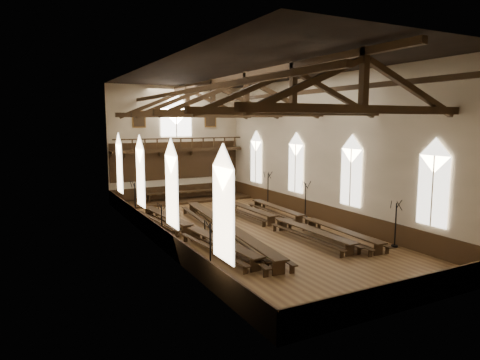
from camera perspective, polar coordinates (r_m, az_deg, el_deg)
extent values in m
plane|color=brown|center=(27.50, 0.81, -6.73)|extent=(26.00, 26.00, 0.00)
plane|color=beige|center=(38.58, -8.50, 4.89)|extent=(12.00, 0.00, 12.00)
plane|color=beige|center=(16.55, 22.95, 0.59)|extent=(12.00, 0.00, 12.00)
plane|color=beige|center=(24.39, -11.66, 3.17)|extent=(0.00, 26.00, 26.00)
plane|color=beige|center=(30.02, 10.96, 4.03)|extent=(0.00, 26.00, 26.00)
plane|color=black|center=(26.80, 0.85, 14.44)|extent=(26.00, 26.00, 0.00)
cube|color=#382210|center=(39.01, -8.35, -1.58)|extent=(11.90, 0.08, 1.20)
cube|color=#382210|center=(17.63, 22.07, -13.73)|extent=(11.90, 0.08, 1.20)
cube|color=#382210|center=(25.13, -11.29, -6.87)|extent=(0.08, 25.90, 1.20)
cube|color=#382210|center=(30.59, 10.69, -4.22)|extent=(0.08, 25.90, 1.20)
cube|color=white|center=(16.30, -2.23, -4.61)|extent=(0.05, 1.80, 3.60)
cube|color=white|center=(16.01, -2.27, 1.70)|extent=(0.05, 1.80, 1.80)
cylinder|color=beige|center=(16.31, -2.11, -4.59)|extent=(0.08, 0.08, 3.60)
cube|color=white|center=(21.77, -9.08, -1.55)|extent=(0.05, 1.80, 3.60)
cube|color=white|center=(21.55, -9.18, 3.18)|extent=(0.05, 1.80, 1.80)
cylinder|color=beige|center=(21.78, -8.98, -1.54)|extent=(0.08, 0.08, 3.60)
cube|color=white|center=(27.46, -13.12, 0.28)|extent=(0.05, 1.80, 3.60)
cube|color=white|center=(27.29, -13.23, 4.02)|extent=(0.05, 1.80, 1.80)
cylinder|color=beige|center=(27.47, -13.04, 0.28)|extent=(0.08, 0.08, 3.60)
cube|color=white|center=(33.26, -15.76, 1.47)|extent=(0.05, 1.80, 3.60)
cube|color=white|center=(33.12, -15.88, 4.56)|extent=(0.05, 1.80, 1.80)
cylinder|color=beige|center=(33.27, -15.69, 1.47)|extent=(0.08, 0.08, 3.60)
cube|color=white|center=(23.80, 24.33, -1.35)|extent=(0.05, 1.80, 3.60)
cube|color=white|center=(23.61, 24.57, 2.97)|extent=(0.05, 1.80, 1.80)
cylinder|color=beige|center=(23.77, 24.27, -1.36)|extent=(0.08, 0.08, 3.60)
cube|color=white|center=(27.84, 14.57, 0.33)|extent=(0.05, 1.80, 3.60)
cube|color=white|center=(27.67, 14.70, 4.03)|extent=(0.05, 1.80, 1.80)
cylinder|color=beige|center=(27.81, 14.51, 0.32)|extent=(0.08, 0.08, 3.60)
cube|color=white|center=(32.49, 7.44, 1.55)|extent=(0.05, 1.80, 3.60)
cube|color=white|center=(32.34, 7.49, 4.72)|extent=(0.05, 1.80, 1.80)
cylinder|color=beige|center=(32.46, 7.38, 1.55)|extent=(0.08, 0.08, 3.60)
cube|color=white|center=(37.52, 2.15, 2.44)|extent=(0.05, 1.80, 3.60)
cube|color=white|center=(37.39, 2.16, 5.19)|extent=(0.05, 1.80, 1.80)
cylinder|color=beige|center=(37.50, 2.09, 2.44)|extent=(0.08, 0.08, 3.60)
cube|color=white|center=(38.44, -8.50, 7.57)|extent=(2.80, 0.05, 2.40)
cube|color=white|center=(38.46, -8.54, 9.36)|extent=(2.80, 0.05, 2.80)
cylinder|color=beige|center=(38.40, -8.48, 7.57)|extent=(0.10, 0.10, 2.40)
cube|color=#331F10|center=(38.00, -8.15, 3.95)|extent=(11.80, 1.20, 0.20)
cube|color=#382210|center=(38.63, -8.42, 2.59)|extent=(11.80, 0.10, 3.30)
cube|color=#331F10|center=(37.44, -7.90, 5.51)|extent=(11.60, 0.12, 0.10)
cube|color=#331F10|center=(37.49, -7.88, 4.13)|extent=(11.60, 0.12, 0.10)
cube|color=#331F10|center=(37.15, -14.91, 3.29)|extent=(0.35, 0.40, 0.50)
cube|color=#331F10|center=(37.93, -10.49, 3.51)|extent=(0.35, 0.40, 0.50)
cube|color=#331F10|center=(38.92, -6.26, 3.70)|extent=(0.35, 0.40, 0.50)
cube|color=#331F10|center=(40.12, -2.27, 3.87)|extent=(0.35, 0.40, 0.50)
cube|color=brown|center=(37.48, -13.32, 7.90)|extent=(1.15, 0.06, 1.45)
cube|color=black|center=(37.45, -13.31, 7.90)|extent=(0.95, 0.04, 1.25)
cube|color=brown|center=(39.67, -3.97, 8.07)|extent=(1.15, 0.06, 1.45)
cube|color=black|center=(39.63, -3.95, 8.07)|extent=(0.95, 0.04, 1.25)
cube|color=#331F10|center=(18.48, 16.07, 9.05)|extent=(11.70, 0.35, 0.35)
cube|color=#331F10|center=(18.56, 16.22, 13.06)|extent=(0.30, 0.30, 2.40)
cube|color=#331F10|center=(16.68, 8.85, 12.53)|extent=(5.44, 0.26, 2.40)
cube|color=#331F10|center=(20.62, 22.06, 11.14)|extent=(5.44, 0.26, 2.40)
cube|color=#331F10|center=(22.36, 7.07, 9.02)|extent=(11.70, 0.35, 0.35)
cube|color=#331F10|center=(22.43, 7.13, 12.35)|extent=(0.30, 0.30, 2.40)
cube|color=#331F10|center=(20.90, 0.48, 11.64)|extent=(5.44, 0.26, 2.40)
cube|color=#331F10|center=(24.16, 12.83, 10.93)|extent=(5.44, 0.26, 2.40)
cube|color=#331F10|center=(26.62, 0.84, 8.88)|extent=(11.70, 0.35, 0.35)
cube|color=#331F10|center=(26.68, 0.85, 11.67)|extent=(0.30, 0.30, 2.40)
cube|color=#331F10|center=(25.40, -4.97, 10.93)|extent=(5.44, 0.26, 2.40)
cube|color=#331F10|center=(28.15, 6.09, 10.61)|extent=(5.44, 0.26, 2.40)
cube|color=#331F10|center=(31.10, -3.63, 8.71)|extent=(11.70, 0.35, 0.35)
cube|color=#331F10|center=(31.15, -3.65, 11.10)|extent=(0.30, 0.30, 2.40)
cube|color=#331F10|center=(30.06, -8.74, 10.38)|extent=(5.44, 0.26, 2.40)
cube|color=#331F10|center=(32.42, 1.08, 10.28)|extent=(5.44, 0.26, 2.40)
cube|color=#331F10|center=(35.72, -6.96, 8.55)|extent=(11.70, 0.35, 0.35)
cube|color=#331F10|center=(35.76, -6.99, 10.63)|extent=(0.30, 0.30, 2.40)
cube|color=#331F10|center=(34.82, -11.48, 9.95)|extent=(5.44, 0.26, 2.40)
cube|color=#331F10|center=(36.87, -2.74, 9.97)|extent=(5.44, 0.26, 2.40)
cube|color=#331F10|center=(25.25, -6.01, 11.85)|extent=(0.25, 25.70, 0.25)
cube|color=#331F10|center=(28.44, 6.92, 11.38)|extent=(0.25, 25.70, 0.25)
cube|color=#331F10|center=(26.77, 0.85, 13.81)|extent=(0.30, 25.70, 0.30)
cube|color=#331F10|center=(22.43, -3.22, -8.27)|extent=(1.27, 6.90, 0.08)
cube|color=#331F10|center=(19.90, 0.58, -11.48)|extent=(0.59, 0.13, 0.66)
cube|color=#331F10|center=(25.27, -6.16, -7.32)|extent=(0.59, 0.13, 0.66)
cube|color=#331F10|center=(22.56, -3.21, -9.37)|extent=(0.59, 6.07, 0.08)
cube|color=#331F10|center=(22.23, -4.59, -9.19)|extent=(0.86, 6.87, 0.06)
cube|color=#331F10|center=(19.60, -0.87, -12.22)|extent=(0.22, 0.09, 0.38)
cube|color=#331F10|center=(25.10, -7.45, -7.77)|extent=(0.22, 0.09, 0.38)
cube|color=#331F10|center=(22.80, -1.86, -8.73)|extent=(0.86, 6.87, 0.06)
cube|color=#331F10|center=(20.23, 2.12, -11.57)|extent=(0.22, 0.09, 0.38)
cube|color=#331F10|center=(25.62, -4.97, -7.41)|extent=(0.22, 0.09, 0.38)
cube|color=#331F10|center=(29.12, -9.31, -4.60)|extent=(1.27, 6.90, 0.08)
cube|color=#331F10|center=(26.37, -7.14, -6.69)|extent=(0.59, 0.13, 0.66)
cube|color=#331F10|center=(32.08, -11.06, -4.16)|extent=(0.59, 0.13, 0.66)
cube|color=#331F10|center=(29.22, -9.30, -5.47)|extent=(0.59, 6.07, 0.08)
cube|color=#331F10|center=(28.96, -10.41, -5.28)|extent=(0.86, 6.87, 0.06)
cube|color=#331F10|center=(26.11, -8.31, -7.17)|extent=(0.22, 0.09, 0.38)
cube|color=#331F10|center=(31.95, -12.10, -4.50)|extent=(0.22, 0.09, 0.38)
cube|color=#331F10|center=(29.42, -8.21, -5.02)|extent=(0.86, 6.87, 0.06)
cube|color=#331F10|center=(26.62, -5.91, -6.84)|extent=(0.22, 0.09, 0.38)
cube|color=#331F10|center=(32.38, -10.08, -4.28)|extent=(0.22, 0.09, 0.38)
cube|color=#331F10|center=(22.77, 2.22, -7.86)|extent=(1.52, 7.48, 0.09)
cube|color=#331F10|center=(20.19, 7.06, -11.17)|extent=(0.64, 0.15, 0.71)
cube|color=#331F10|center=(25.73, -1.55, -6.94)|extent=(0.64, 0.15, 0.71)
cube|color=#331F10|center=(22.91, 2.21, -9.04)|extent=(0.77, 6.56, 0.09)
cube|color=#331F10|center=(22.61, 0.67, -8.79)|extent=(1.07, 7.43, 0.06)
cube|color=#331F10|center=(19.91, 5.44, -11.88)|extent=(0.24, 0.10, 0.41)
cube|color=#331F10|center=(25.60, -2.99, -7.36)|extent=(0.24, 0.10, 0.41)
cube|color=#331F10|center=(23.12, 3.72, -8.42)|extent=(1.07, 7.43, 0.06)
cube|color=#331F10|center=(20.51, 8.78, -11.33)|extent=(0.24, 0.10, 0.41)
cube|color=#331F10|center=(26.04, -0.23, -7.09)|extent=(0.24, 0.10, 0.41)
cube|color=#331F10|center=(29.22, -5.08, -4.37)|extent=(1.52, 7.48, 0.09)
cube|color=#331F10|center=(26.34, -2.23, -6.59)|extent=(0.64, 0.15, 0.71)
cube|color=#331F10|center=(32.36, -7.37, -3.93)|extent=(0.64, 0.15, 0.71)
cube|color=#331F10|center=(29.33, -5.07, -5.30)|extent=(0.77, 6.56, 0.09)
cube|color=#331F10|center=(29.11, -6.32, -5.05)|extent=(1.07, 7.43, 0.06)
cube|color=#331F10|center=(26.12, -3.55, -7.06)|extent=(0.24, 0.10, 0.41)
cube|color=#331F10|center=(32.28, -8.54, -4.25)|extent=(0.24, 0.10, 0.41)
cube|color=#331F10|center=(29.48, -3.84, -4.86)|extent=(1.07, 7.43, 0.06)
cube|color=#331F10|center=(26.55, -0.83, -6.80)|extent=(0.24, 0.10, 0.41)
cube|color=#331F10|center=(32.60, -6.28, -4.09)|extent=(0.24, 0.10, 0.41)
cube|color=#331F10|center=(25.11, 9.53, -6.65)|extent=(0.83, 6.71, 0.08)
cube|color=#331F10|center=(22.98, 14.12, -9.08)|extent=(0.57, 0.09, 0.64)
cube|color=#331F10|center=(27.58, 5.70, -6.04)|extent=(0.57, 0.09, 0.64)
cube|color=#331F10|center=(25.23, 9.51, -7.62)|extent=(0.22, 5.93, 0.08)
cube|color=#331F10|center=(24.83, 8.44, -7.46)|extent=(0.43, 6.70, 0.06)
cube|color=#331F10|center=(22.60, 13.08, -9.69)|extent=(0.22, 0.07, 0.37)
cube|color=#331F10|center=(27.32, 4.61, -6.45)|extent=(0.22, 0.07, 0.37)
cube|color=#331F10|center=(25.55, 10.56, -7.07)|extent=(0.43, 6.70, 0.06)
cube|color=#331F10|center=(23.38, 15.26, -9.17)|extent=(0.22, 0.07, 0.37)
cube|color=#331F10|center=(27.98, 6.64, -6.13)|extent=(0.22, 0.07, 0.37)
cube|color=#331F10|center=(31.16, 1.25, -3.72)|extent=(0.83, 6.71, 0.08)
cube|color=#331F10|center=(28.70, 4.18, -5.47)|extent=(0.57, 0.09, 0.64)
cube|color=#331F10|center=(33.84, -1.24, -3.41)|extent=(0.57, 0.09, 0.64)
cube|color=#331F10|center=(31.25, 1.24, -4.51)|extent=(0.22, 5.93, 0.08)
cube|color=#331F10|center=(30.92, 0.30, -4.33)|extent=(0.43, 6.70, 0.06)
cube|color=#331F10|center=(28.37, 3.23, -5.90)|extent=(0.22, 0.07, 0.37)
cube|color=#331F10|center=(33.64, -2.17, -3.71)|extent=(0.22, 0.07, 0.37)
cube|color=#331F10|center=(31.51, 2.18, -4.10)|extent=(0.43, 6.70, 0.06)
cube|color=#331F10|center=(29.01, 5.21, -5.61)|extent=(0.22, 0.07, 0.37)
cube|color=#331F10|center=(34.19, -0.39, -3.52)|extent=(0.22, 0.07, 0.37)
cube|color=#331F10|center=(25.73, 13.67, -6.45)|extent=(0.89, 6.55, 0.07)
cube|color=#331F10|center=(23.79, 18.38, -8.68)|extent=(0.56, 0.09, 0.63)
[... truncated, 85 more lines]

